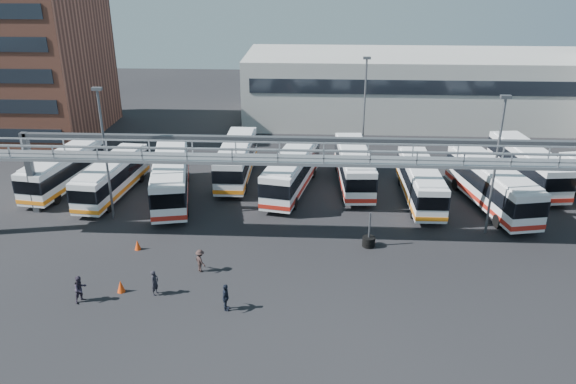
{
  "coord_description": "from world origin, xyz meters",
  "views": [
    {
      "loc": [
        -0.56,
        -30.39,
        18.7
      ],
      "look_at": [
        -2.43,
        6.0,
        3.35
      ],
      "focal_mm": 35.0,
      "sensor_mm": 36.0,
      "label": 1
    }
  ],
  "objects_px": {
    "light_pole_left": "(105,148)",
    "bus_3": "(237,158)",
    "light_pole_mid": "(496,159)",
    "pedestrian_a": "(155,283)",
    "bus_0": "(65,168)",
    "light_pole_back": "(364,105)",
    "bus_2": "(171,177)",
    "pedestrian_b": "(80,289)",
    "bus_6": "(420,181)",
    "tire_stack": "(369,241)",
    "pedestrian_d": "(226,297)",
    "bus_5": "(354,166)",
    "bus_8": "(527,164)",
    "bus_1": "(112,176)",
    "cone_left": "(121,286)",
    "bus_7": "(492,184)",
    "pedestrian_c": "(200,261)",
    "cone_right": "(138,245)",
    "bus_4": "(292,171)"
  },
  "relations": [
    {
      "from": "light_pole_back",
      "to": "pedestrian_d",
      "type": "xyz_separation_m",
      "value": [
        -9.48,
        -25.61,
        -4.9
      ]
    },
    {
      "from": "light_pole_left",
      "to": "pedestrian_a",
      "type": "bearing_deg",
      "value": -59.36
    },
    {
      "from": "light_pole_left",
      "to": "bus_2",
      "type": "height_order",
      "value": "light_pole_left"
    },
    {
      "from": "light_pole_mid",
      "to": "bus_6",
      "type": "bearing_deg",
      "value": 124.94
    },
    {
      "from": "light_pole_left",
      "to": "bus_1",
      "type": "xyz_separation_m",
      "value": [
        -1.49,
        4.45,
        -4.0
      ]
    },
    {
      "from": "pedestrian_c",
      "to": "bus_1",
      "type": "bearing_deg",
      "value": -3.3
    },
    {
      "from": "bus_3",
      "to": "bus_8",
      "type": "relative_size",
      "value": 0.96
    },
    {
      "from": "bus_6",
      "to": "pedestrian_d",
      "type": "relative_size",
      "value": 6.28
    },
    {
      "from": "light_pole_mid",
      "to": "bus_6",
      "type": "relative_size",
      "value": 0.98
    },
    {
      "from": "bus_7",
      "to": "cone_right",
      "type": "xyz_separation_m",
      "value": [
        -26.21,
        -8.56,
        -1.6
      ]
    },
    {
      "from": "bus_7",
      "to": "pedestrian_d",
      "type": "bearing_deg",
      "value": -152.42
    },
    {
      "from": "cone_right",
      "to": "light_pole_back",
      "type": "bearing_deg",
      "value": 48.42
    },
    {
      "from": "bus_2",
      "to": "tire_stack",
      "type": "distance_m",
      "value": 17.45
    },
    {
      "from": "light_pole_back",
      "to": "bus_4",
      "type": "distance_m",
      "value": 10.9
    },
    {
      "from": "cone_right",
      "to": "pedestrian_b",
      "type": "bearing_deg",
      "value": -102.31
    },
    {
      "from": "bus_0",
      "to": "bus_2",
      "type": "relative_size",
      "value": 0.91
    },
    {
      "from": "bus_3",
      "to": "pedestrian_b",
      "type": "relative_size",
      "value": 6.6
    },
    {
      "from": "bus_3",
      "to": "bus_7",
      "type": "height_order",
      "value": "bus_7"
    },
    {
      "from": "bus_6",
      "to": "pedestrian_d",
      "type": "bearing_deg",
      "value": -130.42
    },
    {
      "from": "bus_3",
      "to": "bus_2",
      "type": "bearing_deg",
      "value": -133.07
    },
    {
      "from": "pedestrian_a",
      "to": "cone_right",
      "type": "distance_m",
      "value": 6.09
    },
    {
      "from": "cone_left",
      "to": "light_pole_back",
      "type": "bearing_deg",
      "value": 56.23
    },
    {
      "from": "bus_3",
      "to": "bus_1",
      "type": "bearing_deg",
      "value": -154.72
    },
    {
      "from": "bus_2",
      "to": "pedestrian_a",
      "type": "relative_size",
      "value": 7.42
    },
    {
      "from": "light_pole_mid",
      "to": "pedestrian_a",
      "type": "relative_size",
      "value": 6.38
    },
    {
      "from": "light_pole_left",
      "to": "bus_3",
      "type": "xyz_separation_m",
      "value": [
        8.35,
        9.1,
        -3.87
      ]
    },
    {
      "from": "light_pole_mid",
      "to": "bus_3",
      "type": "xyz_separation_m",
      "value": [
        -19.65,
        10.1,
        -3.87
      ]
    },
    {
      "from": "bus_1",
      "to": "bus_7",
      "type": "relative_size",
      "value": 0.88
    },
    {
      "from": "bus_6",
      "to": "tire_stack",
      "type": "distance_m",
      "value": 9.52
    },
    {
      "from": "bus_2",
      "to": "pedestrian_a",
      "type": "xyz_separation_m",
      "value": [
        2.45,
        -14.24,
        -1.14
      ]
    },
    {
      "from": "light_pole_mid",
      "to": "tire_stack",
      "type": "distance_m",
      "value": 10.51
    },
    {
      "from": "light_pole_left",
      "to": "bus_5",
      "type": "height_order",
      "value": "light_pole_left"
    },
    {
      "from": "bus_1",
      "to": "bus_4",
      "type": "distance_m",
      "value": 15.05
    },
    {
      "from": "bus_6",
      "to": "pedestrian_d",
      "type": "xyz_separation_m",
      "value": [
        -13.55,
        -16.23,
        -0.92
      ]
    },
    {
      "from": "pedestrian_a",
      "to": "bus_7",
      "type": "bearing_deg",
      "value": -43.23
    },
    {
      "from": "bus_3",
      "to": "bus_5",
      "type": "xyz_separation_m",
      "value": [
        10.48,
        -1.25,
        -0.02
      ]
    },
    {
      "from": "pedestrian_a",
      "to": "pedestrian_c",
      "type": "height_order",
      "value": "pedestrian_a"
    },
    {
      "from": "bus_4",
      "to": "cone_left",
      "type": "distance_m",
      "value": 18.91
    },
    {
      "from": "bus_3",
      "to": "pedestrian_b",
      "type": "xyz_separation_m",
      "value": [
        -6.42,
        -20.28,
        -1.02
      ]
    },
    {
      "from": "bus_1",
      "to": "pedestrian_d",
      "type": "relative_size",
      "value": 6.3
    },
    {
      "from": "bus_0",
      "to": "light_pole_back",
      "type": "bearing_deg",
      "value": 25.21
    },
    {
      "from": "light_pole_left",
      "to": "bus_2",
      "type": "distance_m",
      "value": 6.59
    },
    {
      "from": "bus_7",
      "to": "bus_8",
      "type": "height_order",
      "value": "bus_7"
    },
    {
      "from": "light_pole_left",
      "to": "light_pole_mid",
      "type": "distance_m",
      "value": 28.02
    },
    {
      "from": "bus_3",
      "to": "bus_7",
      "type": "distance_m",
      "value": 21.84
    },
    {
      "from": "bus_5",
      "to": "pedestrian_d",
      "type": "height_order",
      "value": "bus_5"
    },
    {
      "from": "bus_7",
      "to": "pedestrian_d",
      "type": "relative_size",
      "value": 7.15
    },
    {
      "from": "bus_7",
      "to": "cone_left",
      "type": "bearing_deg",
      "value": -163.02
    },
    {
      "from": "bus_0",
      "to": "pedestrian_d",
      "type": "bearing_deg",
      "value": -38.32
    },
    {
      "from": "cone_left",
      "to": "bus_1",
      "type": "bearing_deg",
      "value": 110.39
    }
  ]
}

